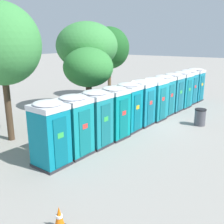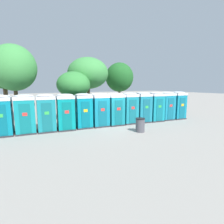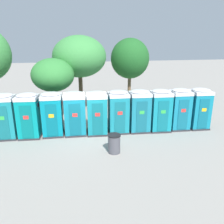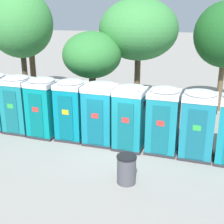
% 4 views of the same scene
% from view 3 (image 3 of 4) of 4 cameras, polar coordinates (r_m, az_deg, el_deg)
% --- Properties ---
extents(ground_plane, '(120.00, 120.00, 0.00)m').
position_cam_3_polar(ground_plane, '(13.03, -6.61, -5.86)').
color(ground_plane, gray).
extents(portapotty_2, '(1.29, 1.30, 2.54)m').
position_cam_3_polar(portapotty_2, '(13.49, -26.16, -0.95)').
color(portapotty_2, '#2D2D33').
rests_on(portapotty_2, ground).
extents(portapotty_3, '(1.32, 1.34, 2.54)m').
position_cam_3_polar(portapotty_3, '(13.09, -20.92, -0.83)').
color(portapotty_3, '#2D2D33').
rests_on(portapotty_3, ground).
extents(portapotty_4, '(1.25, 1.28, 2.54)m').
position_cam_3_polar(portapotty_4, '(12.95, -15.33, -0.48)').
color(portapotty_4, '#2D2D33').
rests_on(portapotty_4, ground).
extents(portapotty_5, '(1.33, 1.29, 2.54)m').
position_cam_3_polar(portapotty_5, '(12.81, -9.68, -0.29)').
color(portapotty_5, '#2D2D33').
rests_on(portapotty_5, ground).
extents(portapotty_6, '(1.31, 1.33, 2.54)m').
position_cam_3_polar(portapotty_6, '(12.75, -3.95, -0.17)').
color(portapotty_6, '#2D2D33').
rests_on(portapotty_6, ground).
extents(portapotty_7, '(1.30, 1.31, 2.54)m').
position_cam_3_polar(portapotty_7, '(12.98, 1.66, 0.17)').
color(portapotty_7, '#2D2D33').
rests_on(portapotty_7, ground).
extents(portapotty_8, '(1.34, 1.33, 2.54)m').
position_cam_3_polar(portapotty_8, '(13.21, 7.15, 0.35)').
color(portapotty_8, '#2D2D33').
rests_on(portapotty_8, ground).
extents(portapotty_9, '(1.35, 1.35, 2.54)m').
position_cam_3_polar(portapotty_9, '(13.54, 12.45, 0.49)').
color(portapotty_9, '#2D2D33').
rests_on(portapotty_9, ground).
extents(portapotty_10, '(1.31, 1.34, 2.54)m').
position_cam_3_polar(portapotty_10, '(14.11, 17.19, 0.79)').
color(portapotty_10, '#2D2D33').
rests_on(portapotty_10, ground).
extents(portapotty_11, '(1.30, 1.33, 2.54)m').
position_cam_3_polar(portapotty_11, '(14.67, 21.78, 0.92)').
color(portapotty_11, '#2D2D33').
rests_on(portapotty_11, ground).
extents(street_tree_0, '(3.93, 3.93, 5.77)m').
position_cam_3_polar(street_tree_0, '(16.71, -8.49, 14.06)').
color(street_tree_0, brown).
rests_on(street_tree_0, ground).
extents(street_tree_2, '(3.17, 3.17, 5.64)m').
position_cam_3_polar(street_tree_2, '(18.67, 4.70, 13.68)').
color(street_tree_2, brown).
rests_on(street_tree_2, ground).
extents(street_tree_3, '(2.81, 2.81, 4.26)m').
position_cam_3_polar(street_tree_3, '(15.15, -15.18, 9.18)').
color(street_tree_3, '#4C3826').
rests_on(street_tree_3, ground).
extents(trash_can, '(0.63, 0.63, 0.94)m').
position_cam_3_polar(trash_can, '(10.70, 0.58, -8.23)').
color(trash_can, '#4C4C54').
rests_on(trash_can, ground).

